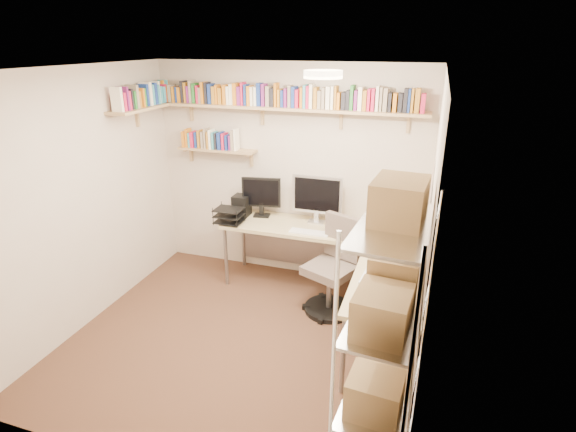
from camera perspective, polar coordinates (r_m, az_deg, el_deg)
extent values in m
plane|color=#482D1F|center=(4.54, -6.00, -15.23)|extent=(3.20, 3.20, 0.00)
cube|color=#C3B19F|center=(5.25, 0.04, 5.36)|extent=(3.20, 0.04, 2.50)
cube|color=#C3B19F|center=(4.79, -24.42, 1.79)|extent=(0.04, 3.00, 2.50)
cube|color=#C3B19F|center=(3.61, 17.17, -3.32)|extent=(0.04, 3.00, 2.50)
cube|color=#C3B19F|center=(2.79, -19.66, -11.39)|extent=(3.20, 0.04, 2.50)
cube|color=silver|center=(3.66, -7.57, 18.07)|extent=(3.20, 3.00, 0.04)
cube|color=silver|center=(4.02, 17.75, 3.73)|extent=(0.01, 0.30, 0.42)
cube|color=white|center=(3.66, 17.52, 1.20)|extent=(0.01, 0.28, 0.38)
cylinder|color=#FFEAC6|center=(3.62, 4.48, 17.51)|extent=(0.30, 0.30, 0.06)
cube|color=tan|center=(4.98, -0.41, 13.53)|extent=(3.05, 0.25, 0.03)
cube|color=tan|center=(5.27, -17.80, 12.98)|extent=(0.25, 1.00, 0.03)
cube|color=tan|center=(5.42, -8.97, 8.33)|extent=(0.95, 0.20, 0.02)
cube|color=tan|center=(5.54, -12.39, 13.12)|extent=(0.03, 0.20, 0.20)
cube|color=tan|center=(5.15, -3.43, 12.97)|extent=(0.03, 0.20, 0.20)
cube|color=tan|center=(4.90, 6.68, 12.43)|extent=(0.03, 0.20, 0.20)
cube|color=tan|center=(4.81, 15.03, 11.70)|extent=(0.03, 0.20, 0.20)
cube|color=orange|center=(5.59, -15.32, 15.08)|extent=(0.03, 0.12, 0.24)
cube|color=orange|center=(5.58, -14.93, 14.81)|extent=(0.04, 0.12, 0.19)
cube|color=gray|center=(5.55, -14.50, 14.87)|extent=(0.04, 0.14, 0.20)
cube|color=orange|center=(5.53, -14.08, 14.78)|extent=(0.03, 0.14, 0.18)
cube|color=navy|center=(5.51, -13.75, 14.78)|extent=(0.02, 0.13, 0.17)
cube|color=orange|center=(5.49, -13.42, 14.77)|extent=(0.04, 0.13, 0.17)
cube|color=black|center=(5.46, -13.04, 15.14)|extent=(0.03, 0.13, 0.24)
cube|color=#B37621|center=(5.45, -12.69, 15.06)|extent=(0.02, 0.14, 0.22)
cube|color=#78206B|center=(5.43, -12.35, 14.87)|extent=(0.03, 0.13, 0.19)
cube|color=gray|center=(5.41, -12.06, 15.20)|extent=(0.02, 0.14, 0.25)
cube|color=#28792B|center=(5.39, -11.68, 15.04)|extent=(0.03, 0.12, 0.22)
cube|color=#D01B46|center=(5.37, -11.23, 14.94)|extent=(0.03, 0.12, 0.20)
cube|color=gray|center=(5.36, -10.89, 14.83)|extent=(0.03, 0.13, 0.18)
cube|color=orange|center=(5.34, -10.56, 15.15)|extent=(0.03, 0.15, 0.23)
cube|color=black|center=(5.32, -10.16, 15.15)|extent=(0.03, 0.13, 0.23)
cube|color=navy|center=(5.30, -9.69, 15.07)|extent=(0.03, 0.14, 0.22)
cube|color=#B37621|center=(5.28, -9.25, 14.93)|extent=(0.04, 0.11, 0.19)
cube|color=orange|center=(5.26, -8.89, 15.03)|extent=(0.02, 0.11, 0.21)
cube|color=#B37621|center=(5.25, -8.46, 14.86)|extent=(0.04, 0.11, 0.18)
cube|color=orange|center=(5.22, -7.90, 15.04)|extent=(0.04, 0.11, 0.21)
cube|color=white|center=(5.20, -7.45, 14.96)|extent=(0.03, 0.13, 0.20)
cube|color=white|center=(5.18, -7.04, 15.09)|extent=(0.04, 0.12, 0.22)
cube|color=orange|center=(5.16, -6.55, 15.15)|extent=(0.04, 0.14, 0.23)
cube|color=#78206B|center=(5.15, -6.05, 14.96)|extent=(0.04, 0.14, 0.20)
cube|color=#D01B46|center=(5.13, -5.67, 15.20)|extent=(0.02, 0.13, 0.24)
cube|color=navy|center=(5.12, -5.28, 15.09)|extent=(0.03, 0.12, 0.22)
cube|color=orange|center=(5.10, -4.81, 14.99)|extent=(0.04, 0.14, 0.21)
cube|color=white|center=(5.09, -4.44, 14.95)|extent=(0.02, 0.14, 0.20)
cube|color=white|center=(5.07, -4.01, 14.93)|extent=(0.03, 0.12, 0.20)
cube|color=navy|center=(5.06, -3.58, 15.16)|extent=(0.04, 0.12, 0.24)
cube|color=#78206B|center=(5.04, -3.02, 15.11)|extent=(0.04, 0.12, 0.23)
cube|color=gray|center=(5.02, -2.43, 14.97)|extent=(0.04, 0.13, 0.21)
cube|color=black|center=(5.01, -1.89, 14.84)|extent=(0.04, 0.13, 0.19)
cube|color=orange|center=(4.99, -1.45, 15.15)|extent=(0.03, 0.12, 0.25)
cube|color=#B37621|center=(4.98, -0.98, 14.77)|extent=(0.03, 0.15, 0.18)
cube|color=navy|center=(4.97, -0.60, 14.70)|extent=(0.03, 0.13, 0.17)
cube|color=#78206B|center=(4.96, -0.15, 14.82)|extent=(0.03, 0.14, 0.20)
cube|color=gray|center=(4.94, 0.31, 14.97)|extent=(0.03, 0.11, 0.23)
cube|color=navy|center=(4.93, 0.84, 14.89)|extent=(0.04, 0.15, 0.21)
cube|color=#D01B46|center=(4.92, 1.30, 14.71)|extent=(0.03, 0.14, 0.19)
cube|color=orange|center=(4.91, 1.83, 14.82)|extent=(0.03, 0.11, 0.21)
cube|color=teal|center=(4.89, 2.26, 14.94)|extent=(0.03, 0.14, 0.23)
cube|color=#D01B46|center=(4.89, 2.65, 14.88)|extent=(0.03, 0.14, 0.23)
cube|color=white|center=(4.88, 3.08, 14.96)|extent=(0.03, 0.14, 0.25)
cube|color=#B37621|center=(4.87, 3.62, 14.76)|extent=(0.03, 0.13, 0.22)
cube|color=gray|center=(4.86, 4.09, 14.55)|extent=(0.04, 0.11, 0.18)
cube|color=gray|center=(4.84, 4.63, 14.71)|extent=(0.03, 0.14, 0.22)
cube|color=white|center=(4.83, 5.19, 14.75)|extent=(0.04, 0.13, 0.23)
cube|color=white|center=(4.82, 5.77, 14.75)|extent=(0.03, 0.15, 0.23)
cube|color=#B37621|center=(4.82, 6.14, 14.73)|extent=(0.02, 0.12, 0.23)
cube|color=orange|center=(4.81, 6.55, 14.33)|extent=(0.03, 0.15, 0.17)
cube|color=black|center=(4.80, 7.17, 14.32)|extent=(0.04, 0.15, 0.18)
cube|color=black|center=(4.79, 7.70, 14.40)|extent=(0.04, 0.14, 0.20)
cube|color=#28792B|center=(4.78, 8.19, 14.67)|extent=(0.03, 0.14, 0.25)
cube|color=#78206B|center=(4.78, 8.66, 14.35)|extent=(0.03, 0.12, 0.20)
cube|color=white|center=(4.77, 9.23, 14.52)|extent=(0.04, 0.14, 0.23)
cube|color=#B37621|center=(4.77, 9.77, 14.28)|extent=(0.04, 0.12, 0.20)
cube|color=#D01B46|center=(4.76, 10.29, 14.33)|extent=(0.03, 0.14, 0.22)
cube|color=#D01B46|center=(4.75, 10.81, 14.32)|extent=(0.03, 0.15, 0.22)
cube|color=white|center=(4.75, 11.31, 14.43)|extent=(0.03, 0.12, 0.25)
cube|color=gray|center=(4.74, 11.77, 14.33)|extent=(0.02, 0.12, 0.24)
cube|color=gray|center=(4.74, 12.29, 14.25)|extent=(0.04, 0.12, 0.23)
cube|color=black|center=(4.74, 12.85, 13.94)|extent=(0.03, 0.15, 0.19)
cube|color=orange|center=(4.73, 13.45, 13.86)|extent=(0.04, 0.14, 0.18)
cube|color=black|center=(4.73, 14.11, 13.80)|extent=(0.04, 0.11, 0.18)
cube|color=black|center=(4.72, 14.73, 14.03)|extent=(0.04, 0.13, 0.23)
cube|color=navy|center=(4.72, 15.16, 13.96)|extent=(0.02, 0.12, 0.23)
cube|color=#B37621|center=(4.72, 15.54, 13.95)|extent=(0.02, 0.12, 0.23)
cube|color=#B37621|center=(4.72, 16.12, 13.91)|extent=(0.04, 0.12, 0.23)
cube|color=#D01B46|center=(4.72, 16.79, 13.55)|extent=(0.04, 0.13, 0.19)
cube|color=white|center=(4.91, -20.92, 13.67)|extent=(0.12, 0.04, 0.24)
cube|color=#D01B46|center=(4.95, -20.51, 13.42)|extent=(0.12, 0.04, 0.18)
cube|color=#78206B|center=(4.98, -20.24, 13.81)|extent=(0.14, 0.02, 0.24)
cube|color=#D01B46|center=(5.02, -19.91, 13.63)|extent=(0.12, 0.04, 0.19)
cube|color=black|center=(5.04, -19.68, 13.80)|extent=(0.13, 0.02, 0.21)
cube|color=#28792B|center=(5.07, -19.40, 13.72)|extent=(0.14, 0.03, 0.18)
cube|color=gray|center=(5.11, -19.15, 14.12)|extent=(0.14, 0.04, 0.24)
cube|color=#B37621|center=(5.15, -18.75, 13.85)|extent=(0.11, 0.04, 0.17)
cube|color=orange|center=(5.19, -18.45, 14.07)|extent=(0.15, 0.03, 0.20)
cube|color=#28792B|center=(5.23, -18.16, 14.11)|extent=(0.11, 0.04, 0.19)
cube|color=navy|center=(5.26, -17.89, 14.40)|extent=(0.12, 0.04, 0.23)
cube|color=white|center=(5.30, -17.61, 14.55)|extent=(0.14, 0.04, 0.24)
cube|color=teal|center=(5.34, -17.26, 14.49)|extent=(0.13, 0.04, 0.22)
cube|color=navy|center=(5.38, -16.97, 14.64)|extent=(0.14, 0.04, 0.23)
cube|color=teal|center=(5.42, -16.69, 14.60)|extent=(0.15, 0.03, 0.21)
cube|color=white|center=(5.45, -16.49, 14.82)|extent=(0.12, 0.03, 0.24)
cube|color=teal|center=(5.48, -16.23, 14.58)|extent=(0.11, 0.04, 0.18)
cube|color=teal|center=(5.52, -15.93, 14.61)|extent=(0.13, 0.04, 0.18)
cube|color=#D01B46|center=(5.56, -15.71, 14.79)|extent=(0.12, 0.02, 0.20)
cube|color=teal|center=(5.58, -15.54, 15.07)|extent=(0.12, 0.03, 0.24)
cube|color=orange|center=(5.59, -12.88, 9.57)|extent=(0.03, 0.14, 0.19)
cube|color=orange|center=(5.57, -12.54, 9.70)|extent=(0.03, 0.12, 0.21)
cube|color=teal|center=(5.56, -12.20, 9.47)|extent=(0.03, 0.13, 0.17)
cube|color=#D01B46|center=(5.54, -11.85, 9.53)|extent=(0.04, 0.14, 0.18)
cube|color=navy|center=(5.51, -11.41, 9.51)|extent=(0.02, 0.13, 0.19)
cube|color=#B37621|center=(5.49, -11.07, 9.60)|extent=(0.03, 0.12, 0.21)
cube|color=gray|center=(5.47, -10.64, 9.53)|extent=(0.03, 0.11, 0.19)
cube|color=gray|center=(5.45, -10.26, 9.69)|extent=(0.02, 0.14, 0.23)
cube|color=#B37621|center=(5.43, -9.90, 9.51)|extent=(0.02, 0.15, 0.20)
cube|color=white|center=(5.42, -9.63, 9.64)|extent=(0.02, 0.15, 0.22)
cube|color=teal|center=(5.41, -9.27, 9.49)|extent=(0.02, 0.14, 0.20)
cube|color=black|center=(5.39, -8.96, 9.43)|extent=(0.02, 0.13, 0.19)
cube|color=navy|center=(5.37, -8.51, 9.46)|extent=(0.04, 0.15, 0.20)
cube|color=#D01B46|center=(5.35, -8.04, 9.40)|extent=(0.03, 0.13, 0.19)
cube|color=navy|center=(5.33, -7.61, 9.29)|extent=(0.03, 0.14, 0.17)
cube|color=#78206B|center=(5.32, -7.21, 9.26)|extent=(0.03, 0.12, 0.17)
cube|color=gray|center=(5.30, -6.89, 9.54)|extent=(0.03, 0.13, 0.23)
cube|color=white|center=(5.28, -6.56, 9.63)|extent=(0.02, 0.12, 0.25)
cube|color=tan|center=(5.04, 2.71, -1.52)|extent=(1.95, 0.62, 0.04)
cube|color=tan|center=(4.04, 12.60, -8.18)|extent=(0.62, 1.34, 0.04)
cylinder|color=gray|center=(5.28, -7.88, -5.14)|extent=(0.04, 0.04, 0.72)
cylinder|color=gray|center=(5.70, -5.68, -2.96)|extent=(0.04, 0.04, 0.72)
cylinder|color=gray|center=(5.29, 16.46, -5.83)|extent=(0.04, 0.04, 0.72)
cylinder|color=gray|center=(3.77, 7.00, -17.21)|extent=(0.04, 0.04, 0.72)
cylinder|color=gray|center=(3.74, 15.16, -18.29)|extent=(0.04, 0.04, 0.72)
cube|color=gray|center=(5.41, 3.40, -3.68)|extent=(1.85, 0.02, 0.57)
cube|color=silver|center=(5.01, 3.72, 2.73)|extent=(0.57, 0.03, 0.43)
cube|color=black|center=(4.99, 3.66, 2.66)|extent=(0.51, 0.00, 0.37)
cube|color=black|center=(5.22, -3.42, 3.02)|extent=(0.45, 0.03, 0.35)
cube|color=black|center=(3.93, 15.16, -3.76)|extent=(0.03, 0.60, 0.39)
cube|color=white|center=(3.93, 14.86, -3.73)|extent=(0.00, 0.54, 0.34)
cube|color=white|center=(4.85, 2.72, -2.09)|extent=(0.43, 0.13, 0.02)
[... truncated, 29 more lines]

